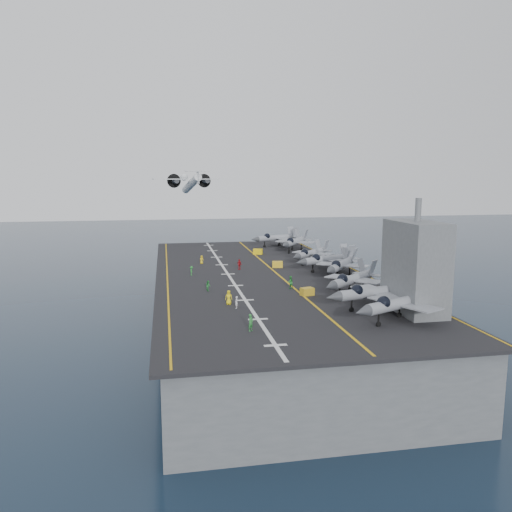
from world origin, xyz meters
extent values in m
plane|color=#142135|center=(0.00, 0.00, 0.00)|extent=(500.00, 500.00, 0.00)
cube|color=#56595E|center=(0.00, 0.00, 5.00)|extent=(36.00, 90.00, 10.00)
cube|color=black|center=(0.00, 0.00, 10.20)|extent=(38.00, 92.00, 0.40)
cube|color=gold|center=(3.00, 0.00, 10.42)|extent=(0.35, 90.00, 0.02)
cube|color=silver|center=(-6.00, 0.00, 10.42)|extent=(0.50, 90.00, 0.02)
cube|color=gold|center=(-17.00, 0.00, 10.42)|extent=(0.25, 90.00, 0.02)
cube|color=gold|center=(18.50, 0.00, 10.42)|extent=(0.25, 90.00, 0.02)
imported|color=yellow|center=(-8.66, -21.97, 11.41)|extent=(1.37, 1.08, 2.02)
imported|color=silver|center=(-7.91, -24.25, 11.25)|extent=(0.94, 1.17, 1.69)
imported|color=green|center=(-10.75, -12.98, 11.23)|extent=(0.87, 1.12, 1.66)
imported|color=green|center=(-12.61, 0.22, 11.23)|extent=(0.76, 1.06, 1.66)
imported|color=#B41319|center=(-3.23, 4.40, 11.40)|extent=(1.35, 1.44, 2.00)
imported|color=yellow|center=(-9.90, 12.14, 11.26)|extent=(1.22, 1.04, 1.72)
imported|color=#287E32|center=(-7.72, -34.55, 11.41)|extent=(1.44, 1.41, 2.02)
imported|color=#268C33|center=(2.34, -13.61, 11.41)|extent=(1.39, 1.12, 2.03)
camera|label=1|loc=(-17.21, -89.48, 28.03)|focal=35.00mm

